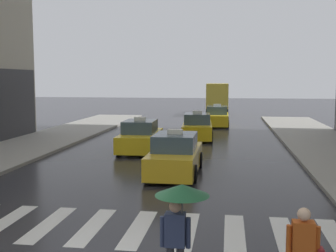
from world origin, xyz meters
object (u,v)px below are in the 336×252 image
object	(u,v)px
taxi_third	(197,127)
pedestrian_with_handbag	(304,250)
taxi_second	(140,137)
box_truck	(217,98)
taxi_lead	(175,156)
taxi_fourth	(217,117)
pedestrian_with_umbrella	(180,208)

from	to	relation	value
taxi_third	pedestrian_with_handbag	xyz separation A→B (m)	(3.24, -19.63, 0.21)
taxi_second	box_truck	distance (m)	23.88
taxi_third	pedestrian_with_handbag	world-z (taller)	taxi_third
taxi_lead	taxi_third	bearing A→B (deg)	89.39
taxi_fourth	pedestrian_with_handbag	distance (m)	27.34
taxi_second	pedestrian_with_handbag	distance (m)	15.75
taxi_lead	pedestrian_with_handbag	size ratio (longest dim) A/B	2.76
taxi_lead	pedestrian_with_umbrella	world-z (taller)	pedestrian_with_umbrella
pedestrian_with_handbag	taxi_second	bearing A→B (deg)	111.92
taxi_lead	box_truck	world-z (taller)	box_truck
pedestrian_with_umbrella	taxi_second	bearing A→B (deg)	104.66
taxi_fourth	box_truck	size ratio (longest dim) A/B	0.60
taxi_second	taxi_fourth	size ratio (longest dim) A/B	1.00
taxi_second	taxi_third	world-z (taller)	same
taxi_second	taxi_third	distance (m)	5.68
box_truck	taxi_fourth	bearing A→B (deg)	-88.52
pedestrian_with_umbrella	pedestrian_with_handbag	xyz separation A→B (m)	(2.09, -0.14, -0.58)
pedestrian_with_handbag	pedestrian_with_umbrella	bearing A→B (deg)	176.31
taxi_second	taxi_third	size ratio (longest dim) A/B	0.99
taxi_fourth	pedestrian_with_umbrella	size ratio (longest dim) A/B	2.35
taxi_second	pedestrian_with_handbag	bearing A→B (deg)	-68.08
taxi_lead	box_truck	size ratio (longest dim) A/B	0.60
taxi_third	taxi_second	bearing A→B (deg)	-117.71
box_truck	pedestrian_with_umbrella	bearing A→B (deg)	-89.40
pedestrian_with_handbag	box_truck	bearing A→B (deg)	93.73
box_truck	pedestrian_with_handbag	world-z (taller)	box_truck
taxi_fourth	box_truck	world-z (taller)	box_truck
box_truck	pedestrian_with_handbag	distance (m)	38.32
box_truck	pedestrian_with_umbrella	xyz separation A→B (m)	(0.40, -38.09, -0.34)
box_truck	pedestrian_with_umbrella	size ratio (longest dim) A/B	3.91
taxi_lead	pedestrian_with_umbrella	distance (m)	9.41
pedestrian_with_umbrella	pedestrian_with_handbag	size ratio (longest dim) A/B	1.18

